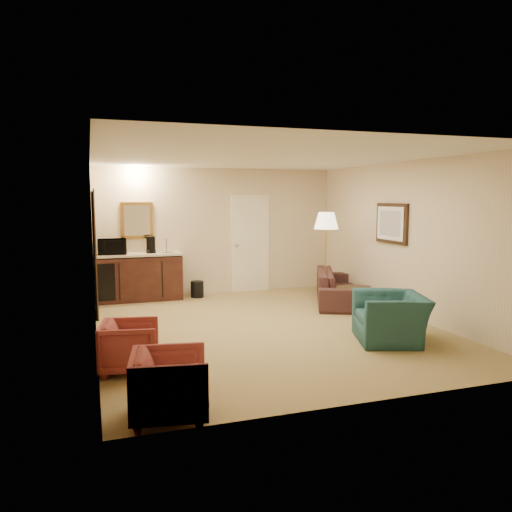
% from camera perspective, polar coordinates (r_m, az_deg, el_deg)
% --- Properties ---
extents(ground, '(6.00, 6.00, 0.00)m').
position_cam_1_polar(ground, '(7.81, 1.16, -8.14)').
color(ground, olive).
rests_on(ground, ground).
extents(room_walls, '(5.02, 6.01, 2.61)m').
position_cam_1_polar(room_walls, '(8.25, -1.25, 4.74)').
color(room_walls, '#C6B195').
rests_on(room_walls, ground).
extents(wetbar_cabinet, '(1.64, 0.58, 0.92)m').
position_cam_1_polar(wetbar_cabinet, '(9.99, -13.15, -2.34)').
color(wetbar_cabinet, '#3C1D13').
rests_on(wetbar_cabinet, ground).
extents(sofa, '(1.43, 2.17, 0.82)m').
position_cam_1_polar(sofa, '(9.66, 9.52, -2.85)').
color(sofa, black).
rests_on(sofa, ground).
extents(teal_armchair, '(0.96, 1.18, 0.90)m').
position_cam_1_polar(teal_armchair, '(7.22, 15.15, -5.94)').
color(teal_armchair, '#1C4745').
rests_on(teal_armchair, ground).
extents(rose_chair_near, '(0.69, 0.73, 0.65)m').
position_cam_1_polar(rose_chair_near, '(6.01, -14.24, -9.70)').
color(rose_chair_near, brown).
rests_on(rose_chair_near, ground).
extents(rose_chair_far, '(0.73, 0.77, 0.69)m').
position_cam_1_polar(rose_chair_far, '(4.71, -9.80, -13.98)').
color(rose_chair_far, brown).
rests_on(rose_chair_far, ground).
extents(coffee_table, '(0.89, 0.75, 0.43)m').
position_cam_1_polar(coffee_table, '(9.00, 10.79, -4.84)').
color(coffee_table, '#321F10').
rests_on(coffee_table, ground).
extents(floor_lamp, '(0.55, 0.55, 1.73)m').
position_cam_1_polar(floor_lamp, '(9.57, 7.97, -0.16)').
color(floor_lamp, gold).
rests_on(floor_lamp, ground).
extents(waste_bin, '(0.32, 0.32, 0.33)m').
position_cam_1_polar(waste_bin, '(10.13, -6.74, -3.79)').
color(waste_bin, black).
rests_on(waste_bin, ground).
extents(microwave, '(0.54, 0.31, 0.36)m').
position_cam_1_polar(microwave, '(9.89, -16.14, 1.22)').
color(microwave, black).
rests_on(microwave, wetbar_cabinet).
extents(coffee_maker, '(0.22, 0.22, 0.33)m').
position_cam_1_polar(coffee_maker, '(9.94, -11.93, 1.28)').
color(coffee_maker, black).
rests_on(coffee_maker, wetbar_cabinet).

